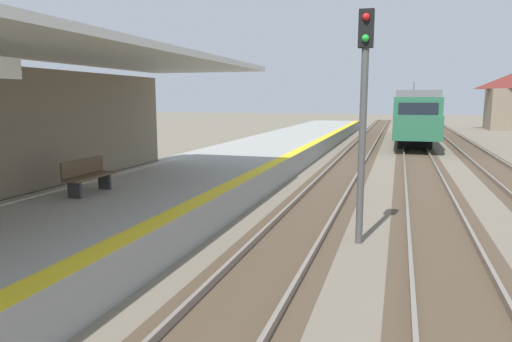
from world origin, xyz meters
TOP-DOWN VIEW (x-y plane):
  - station_platform at (-2.50, 16.00)m, footprint 5.00×80.00m
  - track_pair_nearest_platform at (1.90, 20.00)m, footprint 2.34×120.00m
  - track_pair_middle at (5.30, 20.00)m, footprint 2.34×120.00m
  - approaching_train at (5.30, 42.30)m, footprint 2.93×19.60m
  - rail_signal_post at (3.46, 14.29)m, footprint 0.32×0.34m
  - platform_bench at (-3.33, 13.56)m, footprint 0.45×1.60m

SIDE VIEW (x-z plane):
  - track_pair_nearest_platform at x=1.90m, z-range -0.03..0.13m
  - track_pair_middle at x=5.30m, z-range -0.03..0.13m
  - station_platform at x=-2.50m, z-range 0.00..0.90m
  - platform_bench at x=-3.33m, z-range 0.93..1.81m
  - approaching_train at x=5.30m, z-range -0.20..4.56m
  - rail_signal_post at x=3.46m, z-range 0.59..5.79m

